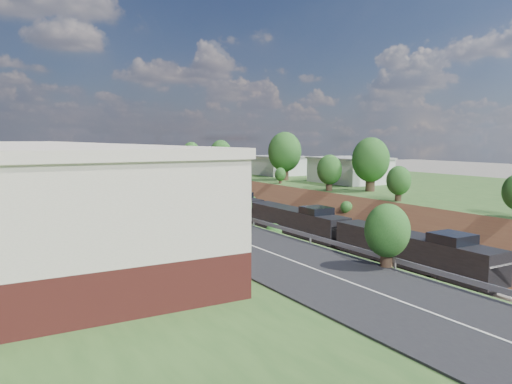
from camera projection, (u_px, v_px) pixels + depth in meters
name	position (u px, v px, depth m)	size (l,w,h in m)	color
platform_right	(360.00, 190.00, 96.01)	(44.00, 180.00, 5.00)	#305422
embankment_left	(135.00, 222.00, 74.36)	(7.07, 180.00, 7.07)	brown
embankment_right	(261.00, 211.00, 85.32)	(7.07, 180.00, 7.07)	brown
rail_left_track	(187.00, 217.00, 78.54)	(1.58, 180.00, 0.18)	gray
rail_right_track	(217.00, 215.00, 81.12)	(1.58, 180.00, 0.18)	gray
road	(103.00, 190.00, 71.58)	(8.00, 180.00, 0.10)	black
guardrail	(132.00, 185.00, 73.40)	(0.10, 171.00, 0.70)	#99999E
commercial_building	(20.00, 181.00, 46.05)	(14.30, 62.30, 7.00)	maroon
overpass	(107.00, 167.00, 132.67)	(24.50, 8.30, 7.40)	gray
white_building_near	(350.00, 171.00, 83.91)	(9.00, 12.00, 4.00)	silver
white_building_far	(277.00, 166.00, 102.62)	(8.00, 10.00, 3.60)	silver
tree_right_large	(371.00, 160.00, 70.09)	(5.25, 5.25, 7.61)	#473323
tree_left_crest	(272.00, 208.00, 38.79)	(2.45, 2.45, 3.55)	#473323
freight_train	(173.00, 189.00, 98.26)	(2.96, 135.18, 4.55)	black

